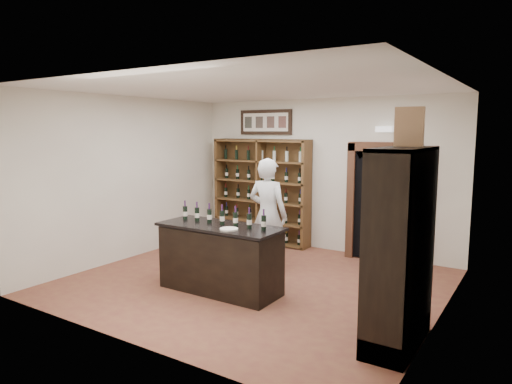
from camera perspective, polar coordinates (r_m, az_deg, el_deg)
floor at (r=7.34m, az=-0.29°, el=-11.19°), size 5.50×5.50×0.00m
ceiling at (r=6.98m, az=-0.31°, el=12.82°), size 5.50×5.50×0.00m
wall_back at (r=9.19m, az=8.23°, el=2.14°), size 5.50×0.04×3.00m
wall_left at (r=8.80m, az=-15.50°, el=1.70°), size 0.04×5.00×3.00m
wall_right at (r=5.98m, az=22.38°, el=-1.32°), size 0.04×5.00×3.00m
wine_shelf at (r=9.70m, az=0.77°, el=0.13°), size 2.20×0.38×2.20m
framed_picture at (r=9.73m, az=1.22°, el=8.71°), size 1.25×0.04×0.52m
arched_doorway at (r=8.63m, az=15.28°, el=-0.83°), size 1.17×0.35×2.17m
emergency_light at (r=8.63m, az=15.76°, el=7.56°), size 0.30×0.10×0.10m
tasting_counter at (r=6.84m, az=-4.49°, el=-8.31°), size 1.88×0.78×1.00m
counter_bottle_0 at (r=7.19m, az=-8.85°, el=-2.57°), size 0.07×0.07×0.30m
counter_bottle_1 at (r=7.03m, az=-7.38°, el=-2.77°), size 0.07×0.07×0.30m
counter_bottle_2 at (r=6.88m, az=-5.85°, el=-2.97°), size 0.07×0.07×0.30m
counter_bottle_3 at (r=6.74m, az=-4.25°, el=-3.18°), size 0.07×0.07×0.30m
counter_bottle_4 at (r=6.60m, az=-2.58°, el=-3.40°), size 0.07×0.07×0.30m
counter_bottle_5 at (r=6.47m, az=-0.84°, el=-3.63°), size 0.07×0.07×0.30m
counter_bottle_6 at (r=6.34m, az=0.97°, el=-3.86°), size 0.07×0.07×0.30m
side_cabinet at (r=5.34m, az=17.75°, el=-10.38°), size 0.48×1.20×2.20m
shopkeeper at (r=7.74m, az=1.49°, el=-2.85°), size 0.72×0.49×1.92m
plate at (r=6.40m, az=-3.41°, el=-4.65°), size 0.26×0.26×0.02m
wine_crate at (r=5.41m, az=18.62°, el=7.74°), size 0.32×0.16×0.44m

